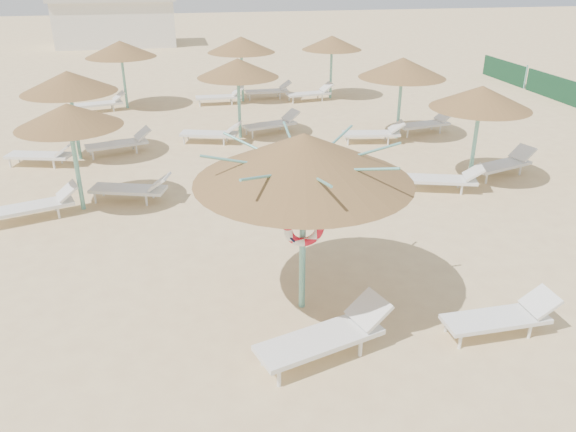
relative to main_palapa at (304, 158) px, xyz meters
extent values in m
plane|color=#DDC187|center=(0.50, -0.22, -2.80)|extent=(120.00, 120.00, 0.00)
cylinder|color=#65AFA4|center=(0.00, 0.00, -1.45)|extent=(0.11, 0.11, 2.69)
cone|color=brown|center=(0.00, 0.00, 0.01)|extent=(3.59, 3.59, 0.81)
cylinder|color=#65AFA4|center=(0.00, 0.00, -0.26)|extent=(0.20, 0.20, 0.12)
cylinder|color=#65AFA4|center=(0.82, 0.00, -0.03)|extent=(1.62, 0.04, 0.40)
cylinder|color=#65AFA4|center=(0.58, 0.58, -0.03)|extent=(1.18, 1.18, 0.40)
cylinder|color=#65AFA4|center=(0.00, 0.83, -0.03)|extent=(0.04, 1.62, 0.40)
cylinder|color=#65AFA4|center=(-0.58, 0.58, -0.03)|extent=(1.18, 1.18, 0.40)
cylinder|color=#65AFA4|center=(-0.82, 0.00, -0.03)|extent=(1.62, 0.04, 0.40)
cylinder|color=#65AFA4|center=(-0.58, -0.58, -0.03)|extent=(1.18, 1.18, 0.40)
cylinder|color=#65AFA4|center=(0.00, -0.82, -0.03)|extent=(0.04, 1.62, 0.40)
cylinder|color=#65AFA4|center=(0.58, -0.58, -0.03)|extent=(1.18, 1.18, 0.40)
torus|color=red|center=(0.00, -0.10, -1.17)|extent=(0.70, 0.15, 0.70)
cylinder|color=silver|center=(-0.79, -1.96, -2.65)|extent=(0.06, 0.06, 0.30)
cylinder|color=silver|center=(-0.94, -1.45, -2.65)|extent=(0.06, 0.06, 0.30)
cylinder|color=silver|center=(0.59, -1.54, -2.65)|extent=(0.06, 0.06, 0.30)
cylinder|color=silver|center=(0.43, -1.03, -2.65)|extent=(0.06, 0.06, 0.30)
cube|color=silver|center=(-0.05, -1.45, -2.46)|extent=(2.13, 1.23, 0.09)
cube|color=silver|center=(0.82, -1.19, -2.20)|extent=(0.68, 0.76, 0.39)
cylinder|color=silver|center=(2.21, -1.68, -2.67)|extent=(0.06, 0.06, 0.26)
cylinder|color=silver|center=(2.20, -1.22, -2.67)|extent=(0.06, 0.06, 0.26)
cylinder|color=silver|center=(3.46, -1.66, -2.67)|extent=(0.06, 0.06, 0.26)
cylinder|color=silver|center=(3.45, -1.20, -2.67)|extent=(0.06, 0.06, 0.26)
cube|color=silver|center=(2.95, -1.44, -2.50)|extent=(1.77, 0.61, 0.07)
cube|color=silver|center=(3.73, -1.42, -2.28)|extent=(0.46, 0.56, 0.34)
cylinder|color=#65AFA4|center=(-4.39, 5.28, -1.65)|extent=(0.11, 0.11, 2.30)
cone|color=brown|center=(-4.39, 5.28, -0.41)|extent=(2.46, 2.46, 0.55)
cylinder|color=#65AFA4|center=(-4.39, 5.28, -0.65)|extent=(0.20, 0.20, 0.12)
cylinder|color=silver|center=(-4.89, 4.81, -2.66)|extent=(0.06, 0.06, 0.28)
cylinder|color=silver|center=(-5.05, 5.28, -2.66)|extent=(0.06, 0.06, 0.28)
cube|color=silver|center=(-5.49, 4.88, -2.48)|extent=(2.00, 1.17, 0.08)
cube|color=silver|center=(-4.68, 5.14, -2.24)|extent=(0.64, 0.72, 0.36)
cylinder|color=silver|center=(-4.13, 5.58, -2.66)|extent=(0.06, 0.06, 0.28)
cylinder|color=silver|center=(-3.98, 6.06, -2.66)|extent=(0.06, 0.06, 0.28)
cylinder|color=silver|center=(-2.85, 5.17, -2.66)|extent=(0.06, 0.06, 0.28)
cylinder|color=silver|center=(-2.69, 5.65, -2.66)|extent=(0.06, 0.06, 0.28)
cube|color=silver|center=(-3.29, 5.58, -2.48)|extent=(2.00, 1.17, 0.08)
cube|color=silver|center=(-2.48, 5.32, -2.24)|extent=(0.64, 0.72, 0.36)
cylinder|color=#65AFA4|center=(-4.96, 9.29, -1.65)|extent=(0.11, 0.11, 2.30)
cone|color=brown|center=(-4.96, 9.29, -0.40)|extent=(2.78, 2.78, 0.63)
cylinder|color=#65AFA4|center=(-4.96, 9.29, -0.65)|extent=(0.20, 0.20, 0.12)
cylinder|color=silver|center=(-6.90, 8.87, -2.66)|extent=(0.06, 0.06, 0.28)
cylinder|color=silver|center=(-6.76, 9.35, -2.66)|extent=(0.06, 0.06, 0.28)
cylinder|color=silver|center=(-5.60, 8.50, -2.66)|extent=(0.06, 0.06, 0.28)
cylinder|color=silver|center=(-5.47, 8.98, -2.66)|extent=(0.06, 0.06, 0.28)
cube|color=silver|center=(-6.06, 8.89, -2.48)|extent=(2.00, 1.12, 0.08)
cube|color=silver|center=(-5.25, 8.66, -2.24)|extent=(0.63, 0.71, 0.36)
cylinder|color=silver|center=(-4.56, 9.13, -2.66)|extent=(0.06, 0.06, 0.28)
cylinder|color=silver|center=(-4.70, 9.61, -2.66)|extent=(0.06, 0.06, 0.28)
cylinder|color=silver|center=(-3.27, 9.50, -2.66)|extent=(0.06, 0.06, 0.28)
cylinder|color=silver|center=(-3.40, 9.98, -2.66)|extent=(0.06, 0.06, 0.28)
cube|color=silver|center=(-3.86, 9.59, -2.48)|extent=(2.00, 1.12, 0.08)
cube|color=silver|center=(-3.05, 9.82, -2.24)|extent=(0.63, 0.71, 0.36)
cylinder|color=#65AFA4|center=(-3.89, 15.71, -1.65)|extent=(0.11, 0.11, 2.30)
cone|color=brown|center=(-3.89, 15.71, -0.40)|extent=(2.80, 2.80, 0.63)
cylinder|color=#65AFA4|center=(-3.89, 15.71, -0.65)|extent=(0.20, 0.20, 0.12)
cylinder|color=silver|center=(-5.72, 14.88, -2.66)|extent=(0.06, 0.06, 0.28)
cylinder|color=silver|center=(-5.83, 15.37, -2.66)|extent=(0.06, 0.06, 0.28)
cylinder|color=silver|center=(-4.40, 15.19, -2.66)|extent=(0.06, 0.06, 0.28)
cylinder|color=silver|center=(-4.52, 15.68, -2.66)|extent=(0.06, 0.06, 0.28)
cube|color=silver|center=(-4.99, 15.31, -2.48)|extent=(1.99, 1.04, 0.08)
cube|color=silver|center=(-4.17, 15.51, -2.24)|extent=(0.61, 0.70, 0.36)
cylinder|color=#65AFA4|center=(0.20, 10.56, -1.65)|extent=(0.11, 0.11, 2.30)
cone|color=brown|center=(0.20, 10.56, -0.41)|extent=(2.72, 2.72, 0.61)
cylinder|color=#65AFA4|center=(0.20, 10.56, -0.65)|extent=(0.20, 0.20, 0.12)
cylinder|color=silver|center=(-1.74, 10.16, -2.66)|extent=(0.06, 0.06, 0.28)
cylinder|color=silver|center=(-1.60, 10.64, -2.66)|extent=(0.06, 0.06, 0.28)
cylinder|color=silver|center=(-0.45, 9.76, -2.66)|extent=(0.06, 0.06, 0.28)
cylinder|color=silver|center=(-0.30, 10.24, -2.66)|extent=(0.06, 0.06, 0.28)
cube|color=silver|center=(-0.90, 10.16, -2.48)|extent=(2.00, 1.15, 0.08)
cube|color=silver|center=(-0.09, 9.92, -2.24)|extent=(0.64, 0.72, 0.36)
cylinder|color=silver|center=(0.60, 10.39, -2.66)|extent=(0.06, 0.06, 0.28)
cylinder|color=silver|center=(0.46, 10.87, -2.66)|extent=(0.06, 0.06, 0.28)
cylinder|color=silver|center=(1.90, 10.78, -2.66)|extent=(0.06, 0.06, 0.28)
cylinder|color=silver|center=(1.75, 11.26, -2.66)|extent=(0.06, 0.06, 0.28)
cube|color=silver|center=(1.30, 10.86, -2.48)|extent=(2.00, 1.15, 0.08)
cube|color=silver|center=(2.11, 11.11, -2.24)|extent=(0.64, 0.72, 0.36)
cylinder|color=#65AFA4|center=(0.99, 15.99, -1.65)|extent=(0.11, 0.11, 2.30)
cone|color=brown|center=(0.99, 15.99, -0.40)|extent=(2.86, 2.86, 0.64)
cylinder|color=#65AFA4|center=(0.99, 15.99, -0.65)|extent=(0.20, 0.20, 0.12)
cylinder|color=silver|center=(-0.91, 15.35, -2.66)|extent=(0.06, 0.06, 0.28)
cylinder|color=silver|center=(-0.91, 15.85, -2.66)|extent=(0.06, 0.06, 0.28)
cylinder|color=silver|center=(0.44, 15.34, -2.66)|extent=(0.06, 0.06, 0.28)
cylinder|color=silver|center=(0.44, 15.84, -2.66)|extent=(0.06, 0.06, 0.28)
cube|color=silver|center=(-0.11, 15.59, -2.48)|extent=(1.90, 0.63, 0.08)
cube|color=silver|center=(0.74, 15.59, -2.24)|extent=(0.49, 0.60, 0.36)
cylinder|color=silver|center=(1.29, 16.04, -2.66)|extent=(0.06, 0.06, 0.28)
cylinder|color=silver|center=(1.29, 16.54, -2.66)|extent=(0.06, 0.06, 0.28)
cylinder|color=silver|center=(2.64, 16.04, -2.66)|extent=(0.06, 0.06, 0.28)
cylinder|color=silver|center=(2.64, 16.54, -2.66)|extent=(0.06, 0.06, 0.28)
cube|color=silver|center=(2.09, 16.29, -2.48)|extent=(1.90, 0.63, 0.08)
cube|color=silver|center=(2.94, 16.30, -2.24)|extent=(0.49, 0.60, 0.36)
cylinder|color=#65AFA4|center=(5.93, 5.04, -1.65)|extent=(0.11, 0.11, 2.30)
cone|color=brown|center=(5.93, 5.04, -0.41)|extent=(2.64, 2.64, 0.59)
cylinder|color=#65AFA4|center=(5.93, 5.04, -0.65)|extent=(0.20, 0.20, 0.12)
cylinder|color=silver|center=(3.99, 4.64, -2.66)|extent=(0.06, 0.06, 0.28)
cylinder|color=silver|center=(4.14, 5.12, -2.66)|extent=(0.06, 0.06, 0.28)
cylinder|color=silver|center=(5.28, 4.23, -2.66)|extent=(0.06, 0.06, 0.28)
cylinder|color=silver|center=(5.43, 4.71, -2.66)|extent=(0.06, 0.06, 0.28)
cube|color=silver|center=(4.83, 4.64, -2.48)|extent=(2.00, 1.16, 0.08)
cube|color=silver|center=(5.64, 4.38, -2.24)|extent=(0.64, 0.72, 0.36)
cylinder|color=silver|center=(6.34, 4.86, -2.66)|extent=(0.06, 0.06, 0.28)
cylinder|color=silver|center=(6.19, 5.34, -2.66)|extent=(0.06, 0.06, 0.28)
cylinder|color=silver|center=(7.63, 5.27, -2.66)|extent=(0.06, 0.06, 0.28)
cylinder|color=silver|center=(7.48, 5.74, -2.66)|extent=(0.06, 0.06, 0.28)
cube|color=silver|center=(7.03, 5.34, -2.48)|extent=(2.00, 1.16, 0.08)
cube|color=silver|center=(7.84, 5.60, -2.24)|extent=(0.64, 0.72, 0.36)
cylinder|color=#65AFA4|center=(5.55, 9.50, -1.65)|extent=(0.11, 0.11, 2.30)
cone|color=brown|center=(5.55, 9.50, -0.40)|extent=(2.91, 2.91, 0.65)
cylinder|color=#65AFA4|center=(5.55, 9.50, -0.65)|extent=(0.20, 0.20, 0.12)
cylinder|color=silver|center=(3.62, 8.99, -2.66)|extent=(0.06, 0.06, 0.28)
cylinder|color=silver|center=(3.70, 9.48, -2.66)|extent=(0.06, 0.06, 0.28)
cylinder|color=silver|center=(4.95, 8.76, -2.66)|extent=(0.06, 0.06, 0.28)
cylinder|color=silver|center=(5.03, 9.25, -2.66)|extent=(0.06, 0.06, 0.28)
cube|color=silver|center=(4.45, 9.10, -2.48)|extent=(1.98, 0.94, 0.08)
cube|color=silver|center=(5.29, 8.96, -2.24)|extent=(0.58, 0.67, 0.36)
cylinder|color=silver|center=(5.90, 9.42, -2.66)|extent=(0.06, 0.06, 0.28)
cylinder|color=silver|center=(5.82, 9.91, -2.66)|extent=(0.06, 0.06, 0.28)
cylinder|color=silver|center=(7.23, 9.65, -2.66)|extent=(0.06, 0.06, 0.28)
cylinder|color=silver|center=(7.15, 10.14, -2.66)|extent=(0.06, 0.06, 0.28)
cube|color=silver|center=(6.65, 9.80, -2.48)|extent=(1.98, 0.94, 0.08)
cube|color=silver|center=(7.49, 9.95, -2.24)|extent=(0.58, 0.67, 0.36)
cylinder|color=#65AFA4|center=(4.89, 15.83, -1.65)|extent=(0.11, 0.11, 2.30)
cone|color=brown|center=(4.89, 15.83, -0.41)|extent=(2.58, 2.58, 0.58)
cylinder|color=#65AFA4|center=(4.89, 15.83, -0.65)|extent=(0.20, 0.20, 0.12)
cylinder|color=silver|center=(3.03, 15.07, -2.66)|extent=(0.06, 0.06, 0.28)
cylinder|color=silver|center=(2.96, 15.57, -2.66)|extent=(0.06, 0.06, 0.28)
cylinder|color=silver|center=(4.37, 15.26, -2.66)|extent=(0.06, 0.06, 0.28)
cylinder|color=silver|center=(4.30, 15.75, -2.66)|extent=(0.06, 0.06, 0.28)
cube|color=silver|center=(3.79, 15.43, -2.48)|extent=(1.97, 0.87, 0.08)
cube|color=silver|center=(4.63, 15.55, -2.24)|extent=(0.56, 0.66, 0.36)
cube|color=silver|center=(-5.50, 34.78, -1.30)|extent=(8.00, 4.00, 3.00)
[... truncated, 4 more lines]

